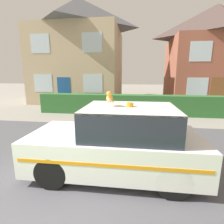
# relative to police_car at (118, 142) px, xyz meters

# --- Properties ---
(road_strip) EXTENTS (28.00, 5.71, 0.01)m
(road_strip) POSITION_rel_police_car_xyz_m (-1.21, 1.08, -0.77)
(road_strip) COLOR #4C4C51
(road_strip) RESTS_ON ground
(garden_hedge) EXTENTS (10.55, 0.77, 1.14)m
(garden_hedge) POSITION_rel_police_car_xyz_m (-0.09, 6.33, -0.20)
(garden_hedge) COLOR #2D662D
(garden_hedge) RESTS_ON ground
(police_car) EXTENTS (3.90, 1.81, 1.69)m
(police_car) POSITION_rel_police_car_xyz_m (0.00, 0.00, 0.00)
(police_car) COLOR black
(police_car) RESTS_ON road_strip
(cat) EXTENTS (0.17, 0.31, 0.27)m
(cat) POSITION_rel_police_car_xyz_m (-0.21, -0.01, 1.03)
(cat) COLOR orange
(cat) RESTS_ON police_car
(house_left) EXTENTS (7.16, 6.56, 8.47)m
(house_left) POSITION_rel_police_car_xyz_m (-4.58, 11.54, 3.54)
(house_left) COLOR tan
(house_left) RESTS_ON ground
(house_right) EXTENTS (6.90, 5.69, 7.56)m
(house_right) POSITION_rel_police_car_xyz_m (6.36, 11.83, 3.08)
(house_right) COLOR #93513D
(house_right) RESTS_ON ground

